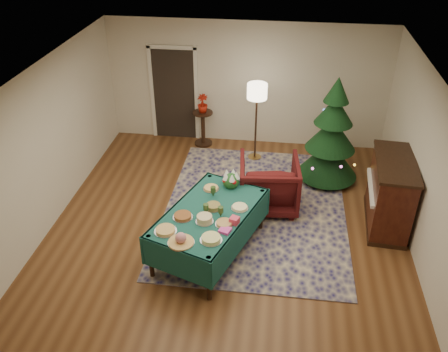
# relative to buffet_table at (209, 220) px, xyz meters

# --- Properties ---
(room_shell) EXTENTS (7.00, 7.00, 7.00)m
(room_shell) POSITION_rel_buffet_table_xyz_m (0.20, 0.39, 0.72)
(room_shell) COLOR #593319
(room_shell) RESTS_ON ground
(doorway) EXTENTS (1.08, 0.04, 2.16)m
(doorway) POSITION_rel_buffet_table_xyz_m (-1.40, 3.87, 0.47)
(doorway) COLOR black
(doorway) RESTS_ON ground
(rug) EXTENTS (3.20, 4.20, 0.02)m
(rug) POSITION_rel_buffet_table_xyz_m (0.63, 1.25, -0.62)
(rug) COLOR #191550
(rug) RESTS_ON ground
(buffet_table) EXTENTS (1.78, 2.28, 0.78)m
(buffet_table) POSITION_rel_buffet_table_xyz_m (0.00, 0.00, 0.00)
(buffet_table) COLOR black
(buffet_table) RESTS_ON ground
(platter_0) EXTENTS (0.33, 0.33, 0.05)m
(platter_0) POSITION_rel_buffet_table_xyz_m (-0.55, -0.56, 0.18)
(platter_0) COLOR silver
(platter_0) RESTS_ON buffet_table
(platter_1) EXTENTS (0.37, 0.37, 0.17)m
(platter_1) POSITION_rel_buffet_table_xyz_m (-0.27, -0.77, 0.22)
(platter_1) COLOR silver
(platter_1) RESTS_ON buffet_table
(platter_2) EXTENTS (0.32, 0.32, 0.06)m
(platter_2) POSITION_rel_buffet_table_xyz_m (0.13, -0.67, 0.19)
(platter_2) COLOR silver
(platter_2) RESTS_ON buffet_table
(platter_3) EXTENTS (0.30, 0.30, 0.05)m
(platter_3) POSITION_rel_buffet_table_xyz_m (-0.37, -0.20, 0.18)
(platter_3) COLOR silver
(platter_3) RESTS_ON buffet_table
(platter_4) EXTENTS (0.27, 0.27, 0.11)m
(platter_4) POSITION_rel_buffet_table_xyz_m (-0.03, -0.26, 0.21)
(platter_4) COLOR silver
(platter_4) RESTS_ON buffet_table
(platter_5) EXTENTS (0.27, 0.27, 0.04)m
(platter_5) POSITION_rel_buffet_table_xyz_m (0.27, -0.28, 0.17)
(platter_5) COLOR silver
(platter_5) RESTS_ON buffet_table
(platter_6) EXTENTS (0.26, 0.26, 0.07)m
(platter_6) POSITION_rel_buffet_table_xyz_m (0.05, 0.09, 0.19)
(platter_6) COLOR silver
(platter_6) RESTS_ON buffet_table
(platter_7) EXTENTS (0.27, 0.27, 0.04)m
(platter_7) POSITION_rel_buffet_table_xyz_m (0.45, 0.15, 0.17)
(platter_7) COLOR silver
(platter_7) RESTS_ON buffet_table
(platter_8) EXTENTS (0.27, 0.27, 0.04)m
(platter_8) POSITION_rel_buffet_table_xyz_m (-0.07, 0.62, 0.17)
(platter_8) COLOR silver
(platter_8) RESTS_ON buffet_table
(goblet_0) EXTENTS (0.08, 0.08, 0.18)m
(goblet_0) POSITION_rel_buffet_table_xyz_m (-0.00, 0.41, 0.25)
(goblet_0) COLOR #2D471E
(goblet_0) RESTS_ON buffet_table
(goblet_1) EXTENTS (0.08, 0.08, 0.18)m
(goblet_1) POSITION_rel_buffet_table_xyz_m (0.19, -0.11, 0.25)
(goblet_1) COLOR #2D471E
(goblet_1) RESTS_ON buffet_table
(goblet_2) EXTENTS (0.08, 0.08, 0.18)m
(goblet_2) POSITION_rel_buffet_table_xyz_m (-0.04, -0.07, 0.25)
(goblet_2) COLOR #2D471E
(goblet_2) RESTS_ON buffet_table
(napkin_stack) EXTENTS (0.20, 0.20, 0.04)m
(napkin_stack) POSITION_rel_buffet_table_xyz_m (0.30, -0.44, 0.18)
(napkin_stack) COLOR #E43FAB
(napkin_stack) RESTS_ON buffet_table
(gift_box) EXTENTS (0.16, 0.16, 0.10)m
(gift_box) POSITION_rel_buffet_table_xyz_m (0.41, -0.23, 0.21)
(gift_box) COLOR #DF3E5A
(gift_box) RESTS_ON buffet_table
(centerpiece) EXTENTS (0.28, 0.28, 0.32)m
(centerpiece) POSITION_rel_buffet_table_xyz_m (0.24, 0.74, 0.29)
(centerpiece) COLOR #1E4C1E
(centerpiece) RESTS_ON buffet_table
(armchair) EXTENTS (1.11, 1.05, 1.05)m
(armchair) POSITION_rel_buffet_table_xyz_m (0.85, 1.37, -0.10)
(armchair) COLOR #430E0F
(armchair) RESTS_ON ground
(floor_lamp) EXTENTS (0.40, 0.40, 1.67)m
(floor_lamp) POSITION_rel_buffet_table_xyz_m (0.48, 3.11, 0.79)
(floor_lamp) COLOR #A57F3F
(floor_lamp) RESTS_ON ground
(side_table) EXTENTS (0.44, 0.44, 0.78)m
(side_table) POSITION_rel_buffet_table_xyz_m (-0.72, 3.59, -0.24)
(side_table) COLOR black
(side_table) RESTS_ON ground
(potted_plant) EXTENTS (0.22, 0.40, 0.22)m
(potted_plant) POSITION_rel_buffet_table_xyz_m (-0.72, 3.59, 0.27)
(potted_plant) COLOR #A61B0B
(potted_plant) RESTS_ON side_table
(christmas_tree) EXTENTS (1.29, 1.29, 2.12)m
(christmas_tree) POSITION_rel_buffet_table_xyz_m (1.95, 2.46, 0.33)
(christmas_tree) COLOR black
(christmas_tree) RESTS_ON ground
(piano) EXTENTS (0.77, 1.47, 1.23)m
(piano) POSITION_rel_buffet_table_xyz_m (2.88, 1.13, -0.02)
(piano) COLOR black
(piano) RESTS_ON ground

